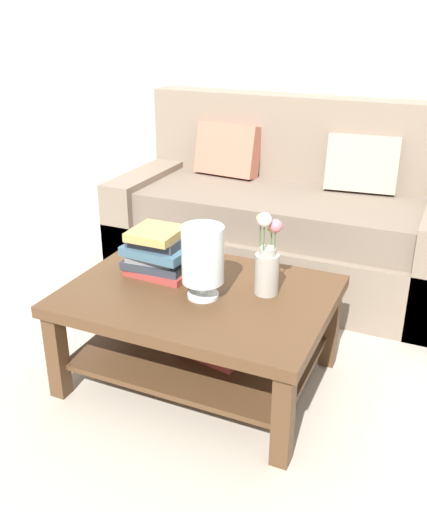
% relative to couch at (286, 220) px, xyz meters
% --- Properties ---
extents(ground_plane, '(10.00, 10.00, 0.00)m').
position_rel_couch_xyz_m(ground_plane, '(-0.04, -0.94, -0.36)').
color(ground_plane, '#ADA393').
extents(back_wall, '(6.40, 0.12, 2.70)m').
position_rel_couch_xyz_m(back_wall, '(-0.04, 0.71, 0.99)').
color(back_wall, '#BCB7B2').
rests_on(back_wall, ground).
extents(couch, '(1.97, 0.90, 1.06)m').
position_rel_couch_xyz_m(couch, '(0.00, 0.00, 0.00)').
color(couch, '#7A6B5B').
rests_on(couch, ground).
extents(coffee_table, '(1.11, 0.81, 0.44)m').
position_rel_couch_xyz_m(coffee_table, '(-0.00, -1.20, -0.04)').
color(coffee_table, '#4C331E').
rests_on(coffee_table, ground).
extents(book_stack_main, '(0.31, 0.23, 0.22)m').
position_rel_couch_xyz_m(book_stack_main, '(-0.25, -1.12, 0.18)').
color(book_stack_main, '#993833').
rests_on(book_stack_main, coffee_table).
extents(glass_hurricane_vase, '(0.17, 0.17, 0.31)m').
position_rel_couch_xyz_m(glass_hurricane_vase, '(0.03, -1.25, 0.26)').
color(glass_hurricane_vase, silver).
rests_on(glass_hurricane_vase, coffee_table).
extents(flower_pitcher, '(0.11, 0.12, 0.37)m').
position_rel_couch_xyz_m(flower_pitcher, '(0.26, -1.11, 0.22)').
color(flower_pitcher, '#9E998E').
rests_on(flower_pitcher, coffee_table).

